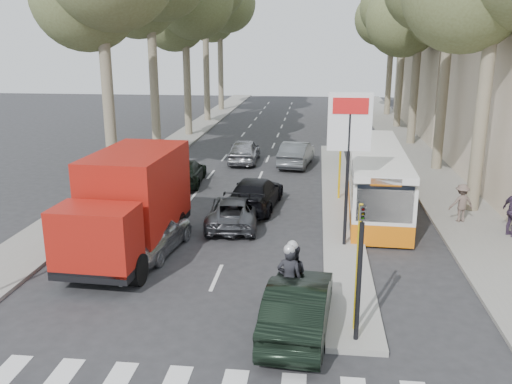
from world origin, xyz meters
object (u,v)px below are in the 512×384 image
silver_hatchback (153,234)px  city_bus (375,177)px  red_truck (131,202)px  motorcycle (290,278)px  dark_hatchback (298,306)px

silver_hatchback → city_bus: city_bus is taller
red_truck → motorcycle: red_truck is taller
red_truck → silver_hatchback: bearing=11.7°
silver_hatchback → red_truck: (-0.69, -0.11, 1.17)m
silver_hatchback → red_truck: bearing=16.7°
silver_hatchback → red_truck: red_truck is taller
city_bus → motorcycle: bearing=-106.0°
silver_hatchback → red_truck: 1.36m
silver_hatchback → motorcycle: 6.19m
red_truck → motorcycle: 6.77m
red_truck → motorcycle: size_ratio=2.86×
silver_hatchback → motorcycle: (5.03, -3.60, 0.21)m
dark_hatchback → motorcycle: size_ratio=1.84×
motorcycle → silver_hatchback: bearing=152.1°
red_truck → dark_hatchback: bearing=-35.5°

